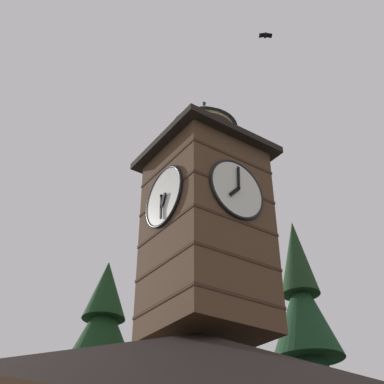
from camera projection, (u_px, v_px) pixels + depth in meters
clock_tower at (206, 216)px, 17.38m from camera, size 4.01×4.01×9.48m
flying_bird_low at (265, 35)px, 19.13m from camera, size 0.52×0.42×0.15m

